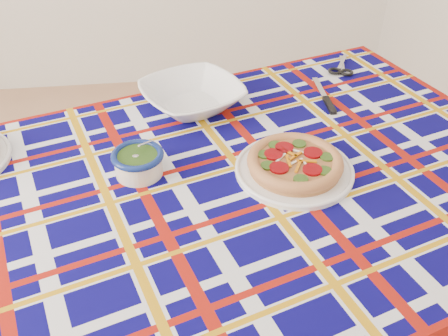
{
  "coord_description": "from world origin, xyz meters",
  "views": [
    {
      "loc": [
        0.48,
        -1.23,
        1.64
      ],
      "look_at": [
        0.61,
        -0.2,
        0.85
      ],
      "focal_mm": 40.0,
      "sensor_mm": 36.0,
      "label": 1
    }
  ],
  "objects": [
    {
      "name": "tablecloth",
      "position": [
        0.59,
        -0.25,
        0.77
      ],
      "size": [
        2.06,
        1.64,
        0.12
      ],
      "primitive_type": null,
      "rotation": [
        0.0,
        0.0,
        0.31
      ],
      "color": "#08044F",
      "rests_on": "dining_table"
    },
    {
      "name": "serving_bowl",
      "position": [
        0.55,
        0.16,
        0.87
      ],
      "size": [
        0.41,
        0.41,
        0.08
      ],
      "primitive_type": "imported",
      "rotation": [
        0.0,
        0.0,
        0.43
      ],
      "color": "white",
      "rests_on": "tablecloth"
    },
    {
      "name": "table_knife",
      "position": [
        0.99,
        0.22,
        0.84
      ],
      "size": [
        0.03,
        0.26,
        0.01
      ],
      "primitive_type": null,
      "rotation": [
        0.0,
        0.0,
        1.55
      ],
      "color": "silver",
      "rests_on": "tablecloth"
    },
    {
      "name": "pesto_bowl",
      "position": [
        0.39,
        -0.17,
        0.87
      ],
      "size": [
        0.18,
        0.18,
        0.08
      ],
      "primitive_type": null,
      "rotation": [
        0.0,
        0.0,
        0.35
      ],
      "color": "#1C370F",
      "rests_on": "tablecloth"
    },
    {
      "name": "kitchen_scissors",
      "position": [
        1.12,
        0.4,
        0.84
      ],
      "size": [
        0.16,
        0.22,
        0.02
      ],
      "primitive_type": null,
      "rotation": [
        0.0,
        0.0,
        1.19
      ],
      "color": "silver",
      "rests_on": "tablecloth"
    },
    {
      "name": "dining_table",
      "position": [
        0.59,
        -0.25,
        0.75
      ],
      "size": [
        2.02,
        1.59,
        0.83
      ],
      "rotation": [
        0.0,
        0.0,
        0.31
      ],
      "color": "brown",
      "rests_on": "floor"
    },
    {
      "name": "main_focaccia_plate",
      "position": [
        0.8,
        -0.21,
        0.86
      ],
      "size": [
        0.41,
        0.41,
        0.06
      ],
      "primitive_type": null,
      "rotation": [
        0.0,
        0.0,
        0.31
      ],
      "color": "#A96C3C",
      "rests_on": "tablecloth"
    },
    {
      "name": "floor",
      "position": [
        0.0,
        0.0,
        0.0
      ],
      "size": [
        4.0,
        4.0,
        0.0
      ],
      "primitive_type": "plane",
      "color": "#AC7B58",
      "rests_on": "ground"
    }
  ]
}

